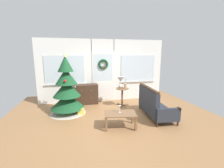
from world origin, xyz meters
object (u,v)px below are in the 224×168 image
christmas_tree (67,91)px  wine_glass (120,107)px  table_lamp (121,81)px  side_table (122,93)px  coffee_table (120,115)px  flower_vase (125,85)px  gift_box (81,111)px  settee_sofa (153,105)px  dresser_cabinet (86,94)px

christmas_tree → wine_glass: (1.45, -1.31, -0.20)m
table_lamp → side_table: bearing=-33.7°
side_table → coffee_table: size_ratio=0.75×
flower_vase → gift_box: bearing=-164.0°
settee_sofa → gift_box: bearing=163.9°
wine_glass → flower_vase: bearing=67.8°
christmas_tree → side_table: bearing=9.2°
table_lamp → flower_vase: bearing=-32.0°
settee_sofa → flower_vase: size_ratio=4.67×
dresser_cabinet → wine_glass: bearing=-70.6°
coffee_table → gift_box: size_ratio=4.52×
dresser_cabinet → coffee_table: (0.78, -2.26, -0.05)m
dresser_cabinet → wine_glass: dresser_cabinet is taller
side_table → table_lamp: bearing=146.3°
flower_vase → coffee_table: (-0.64, -1.63, -0.46)m
settee_sofa → table_lamp: (-0.74, 1.23, 0.59)m
flower_vase → coffee_table: bearing=-111.5°
table_lamp → coffee_table: table_lamp is taller
side_table → christmas_tree: bearing=-170.8°
christmas_tree → settee_sofa: bearing=-18.0°
side_table → flower_vase: (0.10, -0.06, 0.32)m
dresser_cabinet → coffee_table: dresser_cabinet is taller
table_lamp → flower_vase: table_lamp is taller
side_table → wine_glass: side_table is taller
christmas_tree → gift_box: (0.42, -0.22, -0.64)m
dresser_cabinet → wine_glass: 2.34m
settee_sofa → flower_vase: (-0.58, 1.13, 0.43)m
dresser_cabinet → settee_sofa: (2.00, -1.76, -0.01)m
flower_vase → coffee_table: 1.81m
table_lamp → gift_box: (-1.51, -0.58, -0.87)m
wine_glass → gift_box: wine_glass is taller
christmas_tree → side_table: christmas_tree is taller
table_lamp → settee_sofa: bearing=-58.9°
christmas_tree → table_lamp: size_ratio=4.52×
side_table → wine_glass: bearing=-108.3°
gift_box → flower_vase: bearing=16.0°
flower_vase → coffee_table: flower_vase is taller
dresser_cabinet → wine_glass: size_ratio=4.62×
table_lamp → gift_box: table_lamp is taller
table_lamp → coffee_table: (-0.48, -1.73, -0.63)m
coffee_table → wine_glass: (0.00, 0.06, 0.20)m
settee_sofa → flower_vase: flower_vase is taller
flower_vase → gift_box: flower_vase is taller
settee_sofa → christmas_tree: bearing=162.0°
settee_sofa → side_table: size_ratio=2.38×
table_lamp → gift_box: bearing=-159.0°
wine_glass → gift_box: 1.56m
settee_sofa → wine_glass: 1.31m
christmas_tree → flower_vase: bearing=7.1°
flower_vase → wine_glass: 1.72m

